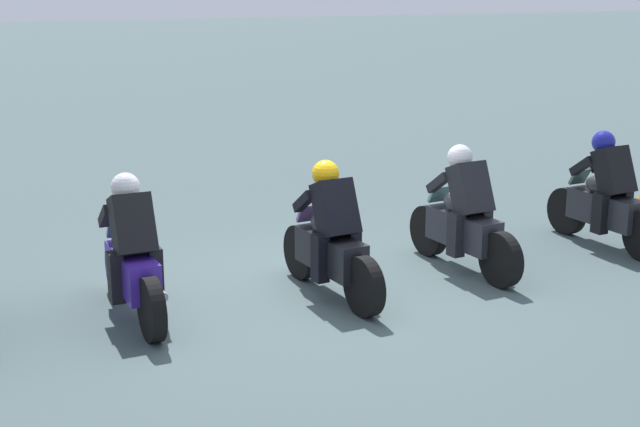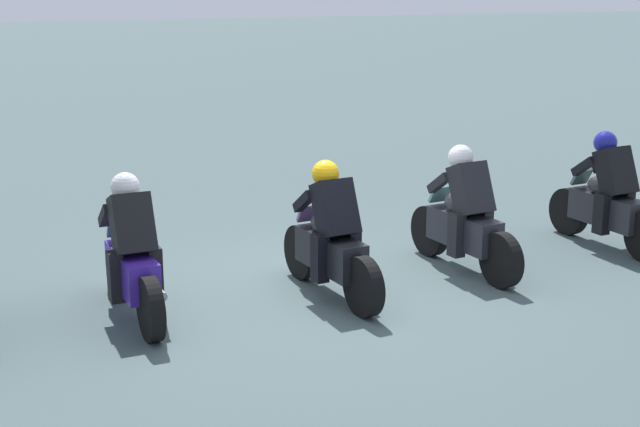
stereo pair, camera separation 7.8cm
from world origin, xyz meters
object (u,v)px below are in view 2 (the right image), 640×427
(rider_lane_a, at_px, (608,201))
(rider_lane_d, at_px, (132,259))
(rider_lane_b, at_px, (465,220))
(rider_lane_c, at_px, (331,242))

(rider_lane_a, height_order, rider_lane_d, same)
(rider_lane_d, bearing_deg, rider_lane_a, -90.56)
(rider_lane_b, distance_m, rider_lane_d, 3.96)
(rider_lane_b, bearing_deg, rider_lane_d, 84.61)
(rider_lane_a, distance_m, rider_lane_b, 2.21)
(rider_lane_c, relative_size, rider_lane_d, 1.00)
(rider_lane_b, relative_size, rider_lane_c, 1.00)
(rider_lane_a, height_order, rider_lane_b, same)
(rider_lane_a, relative_size, rider_lane_d, 1.00)
(rider_lane_a, bearing_deg, rider_lane_b, 88.61)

